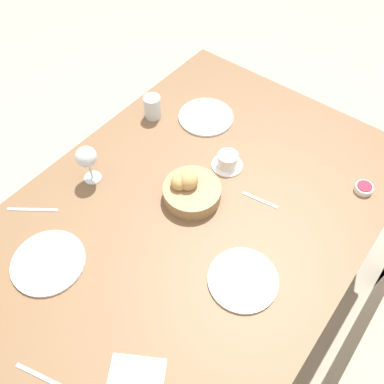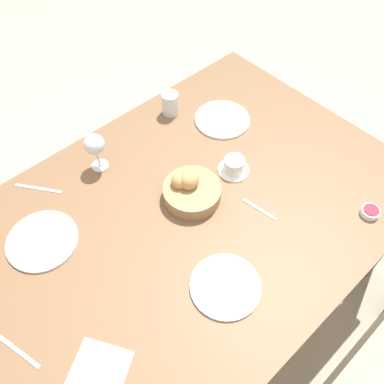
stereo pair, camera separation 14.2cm
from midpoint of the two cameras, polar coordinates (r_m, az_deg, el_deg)
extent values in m
plane|color=#A89E89|center=(2.02, 1.50, -14.28)|extent=(10.00, 10.00, 0.00)
cube|color=brown|center=(1.42, 2.09, -3.54)|extent=(1.60, 1.10, 0.03)
cube|color=brown|center=(2.27, 6.86, 10.14)|extent=(0.06, 0.06, 0.67)
cylinder|color=#99754C|center=(1.42, 2.85, -0.25)|extent=(0.20, 0.20, 0.05)
sphere|color=tan|center=(1.39, 2.44, 1.49)|extent=(0.07, 0.07, 0.07)
sphere|color=tan|center=(1.39, 1.14, 1.36)|extent=(0.06, 0.06, 0.06)
cylinder|color=white|center=(1.71, 6.68, 9.95)|extent=(0.23, 0.23, 0.01)
cylinder|color=white|center=(1.40, -17.60, -6.73)|extent=(0.23, 0.23, 0.01)
cylinder|color=white|center=(1.28, 7.96, -13.21)|extent=(0.22, 0.22, 0.01)
cylinder|color=silver|center=(1.70, -0.65, 12.18)|extent=(0.07, 0.07, 0.10)
cylinder|color=silver|center=(1.55, -10.24, 3.51)|extent=(0.06, 0.06, 0.00)
cylinder|color=silver|center=(1.52, -10.45, 4.49)|extent=(0.01, 0.01, 0.07)
sphere|color=silver|center=(1.47, -10.88, 6.43)|extent=(0.08, 0.08, 0.08)
cylinder|color=white|center=(1.53, 8.49, 2.90)|extent=(0.12, 0.12, 0.01)
cylinder|color=white|center=(1.51, 8.62, 3.63)|extent=(0.08, 0.08, 0.05)
cylinder|color=white|center=(1.55, 26.17, -2.71)|extent=(0.06, 0.06, 0.02)
cylinder|color=#A3192D|center=(1.54, 26.35, -2.43)|extent=(0.05, 0.05, 0.00)
cube|color=#B7B7BC|center=(1.28, -20.42, -20.27)|extent=(0.06, 0.17, 0.00)
cube|color=#B7B7BC|center=(1.54, -18.35, 0.31)|extent=(0.11, 0.15, 0.00)
cube|color=#B7B7BC|center=(1.44, 12.27, -2.58)|extent=(0.03, 0.13, 0.00)
cube|color=white|center=(1.20, -9.43, -23.93)|extent=(0.21, 0.21, 0.00)
camera|label=1|loc=(0.07, -87.13, 3.81)|focal=38.00mm
camera|label=2|loc=(0.07, 92.87, -3.81)|focal=38.00mm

